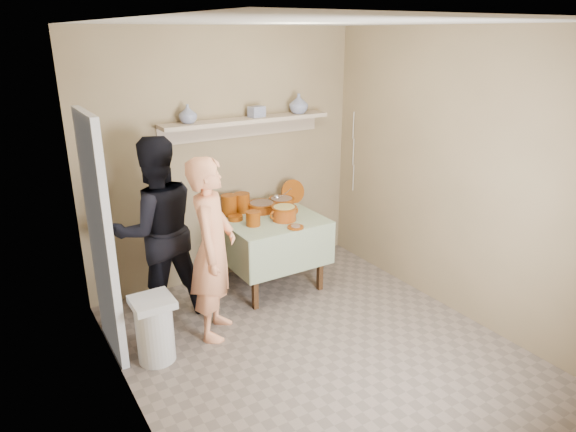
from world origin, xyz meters
TOP-DOWN VIEW (x-y plane):
  - ground at (0.00, 0.00)m, footprint 3.50×3.50m
  - tile_panel at (-1.46, 0.95)m, footprint 0.06×0.70m
  - plate_stack_a at (-0.08, 1.54)m, footprint 0.16×0.16m
  - plate_stack_b at (0.09, 1.56)m, footprint 0.17×0.17m
  - bowl_stack at (-0.01, 1.15)m, footprint 0.14×0.14m
  - empty_bowl at (-0.09, 1.37)m, footprint 0.15×0.15m
  - propped_lid at (0.71, 1.56)m, footprint 0.28×0.12m
  - vase_right at (0.81, 1.61)m, footprint 0.22×0.22m
  - vase_left at (-0.42, 1.63)m, footprint 0.24×0.24m
  - ceramic_box at (0.31, 1.62)m, footprint 0.17×0.14m
  - person_cook at (-0.62, 0.72)m, footprint 0.65×0.70m
  - person_helper at (-0.91, 1.29)m, footprint 0.84×0.65m
  - room_shell at (0.00, 0.00)m, footprint 3.04×3.54m
  - serving_table at (0.25, 1.28)m, footprint 0.97×0.97m
  - cazuela_meat_a at (0.26, 1.46)m, footprint 0.30×0.30m
  - cazuela_meat_b at (0.52, 1.48)m, footprint 0.28×0.28m
  - ladle at (0.48, 1.50)m, footprint 0.08×0.26m
  - cazuela_rice at (0.33, 1.11)m, footprint 0.33×0.25m
  - front_plate at (0.31, 0.87)m, footprint 0.16×0.16m
  - wall_shelf at (0.20, 1.65)m, footprint 1.80×0.25m
  - trash_bin at (-1.20, 0.60)m, footprint 0.32×0.32m
  - electrical_cord at (1.47, 1.48)m, footprint 0.01×0.05m

SIDE VIEW (x-z plane):
  - ground at x=0.00m, z-range 0.00..0.00m
  - trash_bin at x=-1.20m, z-range 0.00..0.56m
  - serving_table at x=0.25m, z-range 0.26..1.02m
  - front_plate at x=0.31m, z-range 0.76..0.78m
  - empty_bowl at x=-0.09m, z-range 0.76..0.81m
  - person_cook at x=-0.62m, z-range 0.00..1.61m
  - cazuela_meat_a at x=0.26m, z-range 0.77..0.87m
  - cazuela_meat_b at x=0.52m, z-range 0.77..0.87m
  - bowl_stack at x=-0.01m, z-range 0.76..0.90m
  - cazuela_rice at x=0.33m, z-range 0.77..0.92m
  - person_helper at x=-0.91m, z-range 0.00..1.71m
  - plate_stack_b at x=0.09m, z-range 0.76..0.96m
  - plate_stack_a at x=-0.08m, z-range 0.76..0.98m
  - ladle at x=0.48m, z-range 0.78..0.97m
  - propped_lid at x=0.71m, z-range 0.75..1.01m
  - tile_panel at x=-1.46m, z-range 0.00..2.00m
  - electrical_cord at x=1.47m, z-range 0.80..1.70m
  - room_shell at x=0.00m, z-range 0.30..2.92m
  - wall_shelf at x=0.20m, z-range 1.57..1.78m
  - ceramic_box at x=0.31m, z-range 1.72..1.83m
  - vase_left at x=-0.42m, z-range 1.72..1.90m
  - vase_right at x=0.81m, z-range 1.72..1.93m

